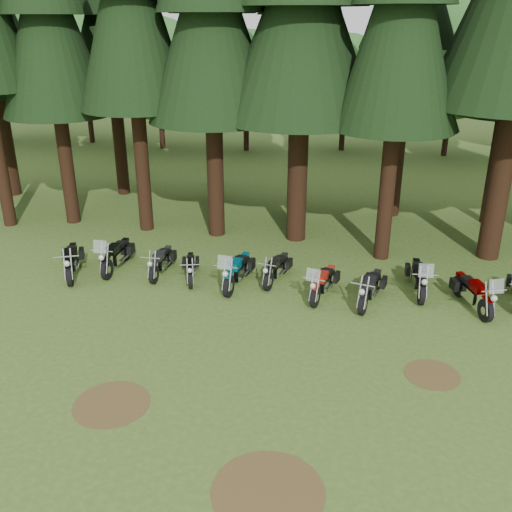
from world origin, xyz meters
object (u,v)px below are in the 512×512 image
object	(u,v)px
motorcycle_5	(276,269)
motorcycle_6	(323,284)
motorcycle_3	(191,268)
motorcycle_8	(419,279)
motorcycle_4	(237,272)
motorcycle_9	(473,294)
motorcycle_2	(161,262)
motorcycle_0	(72,262)
motorcycle_7	(370,289)
motorcycle_1	(116,256)

from	to	relation	value
motorcycle_5	motorcycle_6	distance (m)	1.86
motorcycle_3	motorcycle_8	size ratio (longest dim) A/B	0.80
motorcycle_4	motorcycle_9	world-z (taller)	motorcycle_4
motorcycle_2	motorcycle_3	xyz separation A→B (m)	(1.13, -0.24, -0.04)
motorcycle_9	motorcycle_3	bearing A→B (deg)	158.35
motorcycle_2	motorcycle_6	world-z (taller)	motorcycle_6
motorcycle_0	motorcycle_4	size ratio (longest dim) A/B	0.94
motorcycle_0	motorcycle_4	xyz separation A→B (m)	(5.82, 0.15, 0.01)
motorcycle_4	motorcycle_5	distance (m)	1.37
motorcycle_2	motorcycle_3	distance (m)	1.16
motorcycle_2	motorcycle_7	size ratio (longest dim) A/B	0.96
motorcycle_0	motorcycle_6	xyz separation A→B (m)	(8.68, -0.18, -0.03)
motorcycle_5	motorcycle_8	bearing A→B (deg)	11.90
motorcycle_3	motorcycle_8	world-z (taller)	motorcycle_8
motorcycle_0	motorcycle_2	world-z (taller)	motorcycle_0
motorcycle_5	motorcycle_8	world-z (taller)	motorcycle_8
motorcycle_1	motorcycle_6	size ratio (longest dim) A/B	1.10
motorcycle_3	motorcycle_5	xyz separation A→B (m)	(2.91, 0.35, 0.03)
motorcycle_1	motorcycle_5	bearing A→B (deg)	0.23
motorcycle_5	motorcycle_8	size ratio (longest dim) A/B	0.88
motorcycle_4	motorcycle_7	distance (m)	4.38
motorcycle_0	motorcycle_2	bearing A→B (deg)	-10.02
motorcycle_4	motorcycle_5	size ratio (longest dim) A/B	1.17
motorcycle_1	motorcycle_4	bearing A→B (deg)	-7.02
motorcycle_1	motorcycle_4	world-z (taller)	motorcycle_4
motorcycle_4	motorcycle_6	xyz separation A→B (m)	(2.87, -0.33, -0.05)
motorcycle_3	motorcycle_7	world-z (taller)	motorcycle_7
motorcycle_4	motorcycle_6	distance (m)	2.89
motorcycle_7	motorcycle_8	xyz separation A→B (m)	(1.55, 1.01, 0.03)
motorcycle_6	motorcycle_7	xyz separation A→B (m)	(1.48, -0.18, 0.01)
motorcycle_2	motorcycle_4	distance (m)	2.83
motorcycle_3	motorcycle_7	xyz separation A→B (m)	(6.01, -0.74, 0.07)
motorcycle_2	motorcycle_7	bearing A→B (deg)	-7.00
motorcycle_8	motorcycle_9	distance (m)	1.76
motorcycle_0	motorcycle_3	xyz separation A→B (m)	(4.15, 0.37, -0.10)
motorcycle_3	motorcycle_1	bearing A→B (deg)	157.61
motorcycle_5	motorcycle_9	size ratio (longest dim) A/B	0.89
motorcycle_7	motorcycle_4	bearing A→B (deg)	-171.57
motorcycle_5	motorcycle_9	bearing A→B (deg)	4.50
motorcycle_0	motorcycle_4	world-z (taller)	motorcycle_4
motorcycle_5	motorcycle_7	bearing A→B (deg)	-6.42
motorcycle_1	motorcycle_7	distance (m)	8.91
motorcycle_9	motorcycle_7	bearing A→B (deg)	165.13
motorcycle_6	motorcycle_9	bearing A→B (deg)	14.50
motorcycle_3	motorcycle_9	bearing A→B (deg)	-18.74
motorcycle_0	motorcycle_4	bearing A→B (deg)	-20.03
motorcycle_1	motorcycle_3	world-z (taller)	motorcycle_1
motorcycle_7	motorcycle_5	bearing A→B (deg)	175.94
motorcycle_2	motorcycle_8	bearing A→B (deg)	1.01
motorcycle_3	motorcycle_4	distance (m)	1.68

